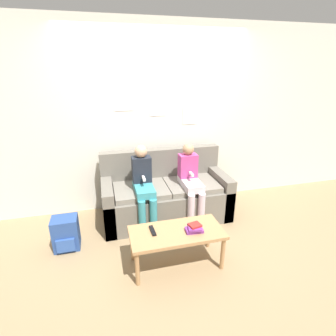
{
  "coord_description": "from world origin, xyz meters",
  "views": [
    {
      "loc": [
        -0.79,
        -2.69,
        1.99
      ],
      "look_at": [
        0.0,
        0.36,
        0.78
      ],
      "focal_mm": 28.0,
      "sensor_mm": 36.0,
      "label": 1
    }
  ],
  "objects_px": {
    "person_right": "(191,180)",
    "person_left": "(144,184)",
    "tv_remote": "(153,231)",
    "couch": "(166,196)",
    "coffee_table": "(177,235)",
    "backpack": "(66,233)"
  },
  "relations": [
    {
      "from": "person_right",
      "to": "person_left",
      "type": "bearing_deg",
      "value": 179.55
    },
    {
      "from": "person_right",
      "to": "tv_remote",
      "type": "height_order",
      "value": "person_right"
    },
    {
      "from": "couch",
      "to": "person_right",
      "type": "distance_m",
      "value": 0.46
    },
    {
      "from": "coffee_table",
      "to": "tv_remote",
      "type": "distance_m",
      "value": 0.26
    },
    {
      "from": "person_left",
      "to": "tv_remote",
      "type": "bearing_deg",
      "value": -92.93
    },
    {
      "from": "coffee_table",
      "to": "person_left",
      "type": "bearing_deg",
      "value": 104.24
    },
    {
      "from": "person_right",
      "to": "backpack",
      "type": "relative_size",
      "value": 2.72
    },
    {
      "from": "couch",
      "to": "tv_remote",
      "type": "height_order",
      "value": "couch"
    },
    {
      "from": "coffee_table",
      "to": "person_left",
      "type": "xyz_separation_m",
      "value": [
        -0.2,
        0.8,
        0.25
      ]
    },
    {
      "from": "coffee_table",
      "to": "tv_remote",
      "type": "xyz_separation_m",
      "value": [
        -0.24,
        0.05,
        0.06
      ]
    },
    {
      "from": "person_left",
      "to": "tv_remote",
      "type": "relative_size",
      "value": 6.37
    },
    {
      "from": "couch",
      "to": "coffee_table",
      "type": "xyz_separation_m",
      "value": [
        -0.13,
        -1.0,
        0.05
      ]
    },
    {
      "from": "coffee_table",
      "to": "person_right",
      "type": "height_order",
      "value": "person_right"
    },
    {
      "from": "tv_remote",
      "to": "person_left",
      "type": "bearing_deg",
      "value": 84.5
    },
    {
      "from": "person_right",
      "to": "tv_remote",
      "type": "bearing_deg",
      "value": -131.8
    },
    {
      "from": "coffee_table",
      "to": "tv_remote",
      "type": "relative_size",
      "value": 5.65
    },
    {
      "from": "person_right",
      "to": "coffee_table",
      "type": "bearing_deg",
      "value": -117.91
    },
    {
      "from": "person_left",
      "to": "backpack",
      "type": "distance_m",
      "value": 1.07
    },
    {
      "from": "tv_remote",
      "to": "backpack",
      "type": "distance_m",
      "value": 1.09
    },
    {
      "from": "person_left",
      "to": "backpack",
      "type": "bearing_deg",
      "value": -167.24
    },
    {
      "from": "tv_remote",
      "to": "person_right",
      "type": "bearing_deg",
      "value": 45.64
    },
    {
      "from": "couch",
      "to": "person_right",
      "type": "height_order",
      "value": "person_right"
    }
  ]
}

